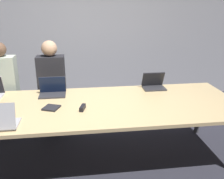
{
  "coord_description": "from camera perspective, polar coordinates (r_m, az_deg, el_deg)",
  "views": [
    {
      "loc": [
        -0.04,
        -2.84,
        1.95
      ],
      "look_at": [
        0.35,
        0.1,
        0.91
      ],
      "focal_mm": 40.0,
      "sensor_mm": 36.0,
      "label": 1
    }
  ],
  "objects": [
    {
      "name": "ground_plane",
      "position": [
        3.45,
        -5.8,
        -15.31
      ],
      "size": [
        24.0,
        24.0,
        0.0
      ],
      "primitive_type": "plane",
      "color": "#2D2D38"
    },
    {
      "name": "curtain_wall",
      "position": [
        5.14,
        -7.28,
        12.95
      ],
      "size": [
        12.0,
        0.06,
        2.8
      ],
      "color": "#ADADB2",
      "rests_on": "ground_plane"
    },
    {
      "name": "conference_table",
      "position": [
        3.1,
        -6.24,
        -4.41
      ],
      "size": [
        3.88,
        1.3,
        0.76
      ],
      "color": "#D6B77F",
      "rests_on": "ground_plane"
    },
    {
      "name": "laptop_far_midleft",
      "position": [
        3.47,
        -13.45,
        -0.06
      ],
      "size": [
        0.36,
        0.24,
        0.24
      ],
      "color": "#333338",
      "rests_on": "conference_table"
    },
    {
      "name": "person_far_midleft",
      "position": [
        3.91,
        -13.43,
        0.1
      ],
      "size": [
        0.4,
        0.24,
        1.44
      ],
      "color": "#2D2D38",
      "rests_on": "ground_plane"
    },
    {
      "name": "laptop_far_right",
      "position": [
        3.69,
        9.48,
        1.35
      ],
      "size": [
        0.32,
        0.24,
        0.24
      ],
      "color": "#333338",
      "rests_on": "conference_table"
    },
    {
      "name": "person_far_left",
      "position": [
        4.11,
        -23.28,
        -0.26
      ],
      "size": [
        0.4,
        0.24,
        1.42
      ],
      "color": "#2D2D38",
      "rests_on": "ground_plane"
    },
    {
      "name": "stapler",
      "position": [
        2.95,
        -6.73,
        -4.15
      ],
      "size": [
        0.08,
        0.16,
        0.05
      ],
      "rotation": [
        0.0,
        0.0,
        -0.27
      ],
      "color": "black",
      "rests_on": "conference_table"
    },
    {
      "name": "notebook",
      "position": [
        3.05,
        -13.69,
        -4.08
      ],
      "size": [
        0.23,
        0.23,
        0.02
      ],
      "rotation": [
        0.0,
        0.0,
        -0.39
      ],
      "color": "#232328",
      "rests_on": "conference_table"
    }
  ]
}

